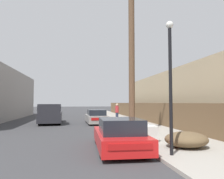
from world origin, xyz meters
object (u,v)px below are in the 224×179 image
object	(u,v)px
car_parked_mid	(96,117)
pedestrian	(117,112)
discarded_fridge	(143,132)
parked_sports_car_red	(119,135)
brush_pile	(186,139)
pickup_truck	(51,114)
utility_pole	(132,53)
street_lamp	(170,76)

from	to	relation	value
car_parked_mid	pedestrian	world-z (taller)	pedestrian
discarded_fridge	car_parked_mid	bearing A→B (deg)	86.51
parked_sports_car_red	brush_pile	xyz separation A→B (m)	(2.67, -0.54, -0.16)
parked_sports_car_red	car_parked_mid	world-z (taller)	parked_sports_car_red
car_parked_mid	brush_pile	size ratio (longest dim) A/B	2.68
pickup_truck	utility_pole	size ratio (longest dim) A/B	0.60
car_parked_mid	street_lamp	size ratio (longest dim) A/B	0.99
parked_sports_car_red	pedestrian	bearing A→B (deg)	81.56
discarded_fridge	brush_pile	bearing A→B (deg)	-72.86
parked_sports_car_red	street_lamp	size ratio (longest dim) A/B	0.96
pickup_truck	pedestrian	size ratio (longest dim) A/B	3.22
utility_pole	street_lamp	distance (m)	5.62
utility_pole	brush_pile	world-z (taller)	utility_pole
parked_sports_car_red	brush_pile	distance (m)	2.72
car_parked_mid	pedestrian	bearing A→B (deg)	24.54
discarded_fridge	pedestrian	world-z (taller)	pedestrian
discarded_fridge	pickup_truck	bearing A→B (deg)	106.70
discarded_fridge	utility_pole	size ratio (longest dim) A/B	0.20
discarded_fridge	pedestrian	xyz separation A→B (m)	(0.76, 11.01, 0.52)
car_parked_mid	brush_pile	distance (m)	12.30
pickup_truck	brush_pile	xyz separation A→B (m)	(6.73, -12.42, -0.47)
car_parked_mid	utility_pole	bearing A→B (deg)	-81.85
parked_sports_car_red	street_lamp	distance (m)	3.20
discarded_fridge	pedestrian	distance (m)	11.05
parked_sports_car_red	pickup_truck	world-z (taller)	pickup_truck
parked_sports_car_red	pedestrian	world-z (taller)	pedestrian
car_parked_mid	street_lamp	xyz separation A→B (m)	(1.42, -13.16, 2.26)
discarded_fridge	car_parked_mid	xyz separation A→B (m)	(-1.43, 9.93, 0.12)
pedestrian	parked_sports_car_red	bearing A→B (deg)	-100.27
street_lamp	brush_pile	bearing A→B (deg)	44.49
parked_sports_car_red	pickup_truck	size ratio (longest dim) A/B	0.81
utility_pole	brush_pile	distance (m)	6.16
car_parked_mid	pedestrian	size ratio (longest dim) A/B	2.70
car_parked_mid	brush_pile	xyz separation A→B (m)	(2.58, -12.02, -0.17)
parked_sports_car_red	street_lamp	xyz separation A→B (m)	(1.51, -1.68, 2.27)
street_lamp	car_parked_mid	bearing A→B (deg)	96.16
pickup_truck	street_lamp	size ratio (longest dim) A/B	1.18
parked_sports_car_red	pedestrian	xyz separation A→B (m)	(2.28, 12.56, 0.42)
utility_pole	pedestrian	world-z (taller)	utility_pole
car_parked_mid	street_lamp	distance (m)	13.43
discarded_fridge	street_lamp	bearing A→B (deg)	-101.80
parked_sports_car_red	brush_pile	world-z (taller)	parked_sports_car_red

